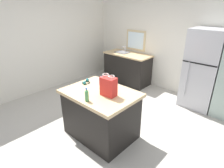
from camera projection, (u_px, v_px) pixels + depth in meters
name	position (u px, v px, depth m)	size (l,w,h in m)	color
ground	(106.00, 123.00, 3.85)	(6.01, 6.01, 0.00)	#ADA89E
back_wall	(168.00, 43.00, 5.01)	(5.01, 0.13, 2.61)	silver
left_wall	(37.00, 44.00, 4.89)	(0.10, 4.91, 2.61)	silver
kitchen_island	(101.00, 114.00, 3.35)	(1.26, 0.93, 0.89)	black
refrigerator	(203.00, 70.00, 4.21)	(0.72, 0.71, 1.81)	#B7B7BC
sink_counter	(127.00, 68.00, 5.75)	(1.45, 0.66, 1.09)	black
shopping_bag	(109.00, 86.00, 3.00)	(0.26, 0.18, 0.36)	red
small_box	(104.00, 81.00, 3.44)	(0.13, 0.11, 0.14)	#4775B7
bottle	(87.00, 95.00, 2.84)	(0.06, 0.06, 0.22)	#4C9956
ear_defenders	(86.00, 82.00, 3.53)	(0.20, 0.20, 0.06)	black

